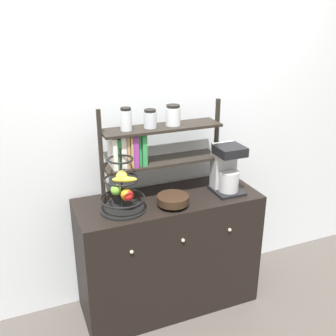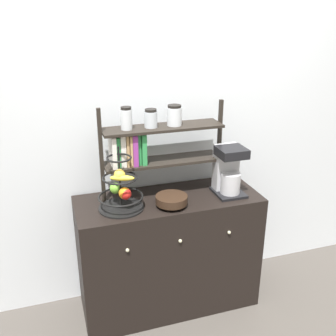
# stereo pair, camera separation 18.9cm
# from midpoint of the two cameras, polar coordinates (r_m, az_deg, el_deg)

# --- Properties ---
(ground_plane) EXTENTS (12.00, 12.00, 0.00)m
(ground_plane) POSITION_cam_midpoint_polar(r_m,az_deg,el_deg) (2.96, 3.55, -21.57)
(ground_plane) COLOR #47423D
(wall_back) EXTENTS (7.00, 0.05, 2.60)m
(wall_back) POSITION_cam_midpoint_polar(r_m,az_deg,el_deg) (2.75, 0.22, 6.32)
(wall_back) COLOR silver
(wall_back) RESTS_ON ground_plane
(sideboard) EXTENTS (1.25, 0.50, 0.86)m
(sideboard) POSITION_cam_midpoint_polar(r_m,az_deg,el_deg) (2.87, 1.99, -12.18)
(sideboard) COLOR black
(sideboard) RESTS_ON ground_plane
(coffee_maker) EXTENTS (0.19, 0.22, 0.34)m
(coffee_maker) POSITION_cam_midpoint_polar(r_m,az_deg,el_deg) (2.72, 10.72, -0.34)
(coffee_maker) COLOR black
(coffee_maker) RESTS_ON sideboard
(fruit_stand) EXTENTS (0.29, 0.29, 0.42)m
(fruit_stand) POSITION_cam_midpoint_polar(r_m,az_deg,el_deg) (2.47, -4.68, -3.23)
(fruit_stand) COLOR black
(fruit_stand) RESTS_ON sideboard
(wooden_bowl) EXTENTS (0.21, 0.21, 0.07)m
(wooden_bowl) POSITION_cam_midpoint_polar(r_m,az_deg,el_deg) (2.53, 2.65, -4.70)
(wooden_bowl) COLOR black
(wooden_bowl) RESTS_ON sideboard
(shelf_hutch) EXTENTS (0.84, 0.20, 0.63)m
(shelf_hutch) POSITION_cam_midpoint_polar(r_m,az_deg,el_deg) (2.56, -0.82, 3.85)
(shelf_hutch) COLOR black
(shelf_hutch) RESTS_ON sideboard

